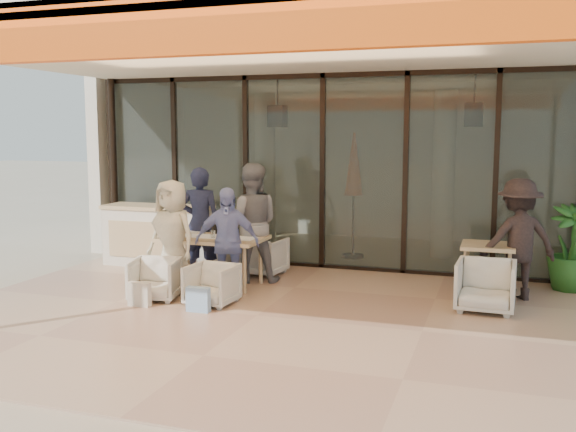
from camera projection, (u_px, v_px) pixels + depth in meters
name	position (u px, v px, depth m)	size (l,w,h in m)	color
ground	(257.00, 317.00, 7.87)	(70.00, 70.00, 0.00)	#C6B293
terrace_floor	(257.00, 317.00, 7.87)	(8.00, 6.00, 0.01)	tan
terrace_structure	(247.00, 43.00, 7.20)	(8.00, 6.00, 3.40)	silver
glass_storefront	(323.00, 173.00, 10.49)	(8.08, 0.10, 3.20)	#9EADA3
interior_block	(354.00, 134.00, 12.58)	(9.05, 3.62, 3.52)	silver
host_counter	(158.00, 235.00, 10.80)	(1.85, 0.65, 1.04)	silver
dining_table	(213.00, 241.00, 9.36)	(1.50, 0.90, 0.93)	#DBC386
chair_far_left	(215.00, 254.00, 10.42)	(0.57, 0.53, 0.58)	silver
chair_far_right	(263.00, 255.00, 10.15)	(0.65, 0.61, 0.67)	silver
chair_near_left	(155.00, 277.00, 8.63)	(0.62, 0.58, 0.63)	silver
chair_near_right	(212.00, 283.00, 8.37)	(0.59, 0.55, 0.61)	silver
diner_navy	(200.00, 223.00, 9.88)	(0.63, 0.42, 1.73)	#181D35
diner_grey	(251.00, 223.00, 9.61)	(0.88, 0.68, 1.80)	slate
diner_cream	(172.00, 236.00, 9.04)	(0.78, 0.51, 1.60)	beige
diner_periwinkle	(227.00, 242.00, 8.78)	(0.89, 0.37, 1.52)	#7182BD
tote_bag_cream	(139.00, 295.00, 8.27)	(0.30, 0.10, 0.34)	silver
tote_bag_blue	(198.00, 300.00, 8.01)	(0.30, 0.10, 0.34)	#99BFD8
side_table	(488.00, 252.00, 8.73)	(0.70, 0.70, 0.74)	#DBC386
side_chair	(486.00, 284.00, 8.06)	(0.71, 0.67, 0.73)	silver
standing_woman	(518.00, 240.00, 8.56)	(1.07, 0.61, 1.65)	black
potted_palm	(572.00, 249.00, 9.09)	(0.69, 0.69, 1.24)	#1E5919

